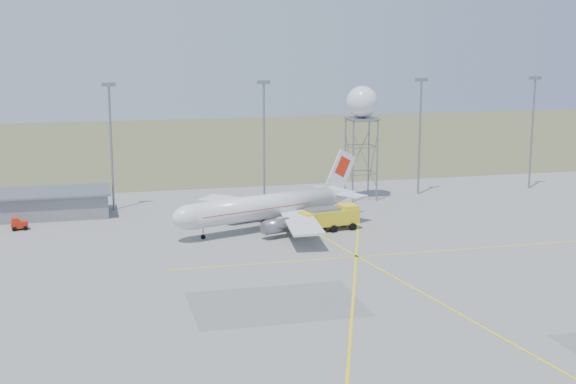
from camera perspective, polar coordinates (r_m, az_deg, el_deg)
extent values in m
plane|color=gray|center=(79.82, 16.07, -9.96)|extent=(400.00, 400.00, 0.00)
cube|color=#4F5A31|center=(209.44, -3.38, 3.54)|extent=(400.00, 120.00, 0.03)
cube|color=gray|center=(130.80, -16.65, -0.86)|extent=(18.00, 9.00, 3.60)
cube|color=gray|center=(130.42, -16.69, -0.03)|extent=(19.00, 10.00, 0.30)
cylinder|color=gray|center=(131.25, -12.45, 3.03)|extent=(0.36, 0.36, 20.00)
cube|color=gray|center=(130.21, -12.64, 7.47)|extent=(2.20, 0.50, 0.60)
cylinder|color=gray|center=(134.26, -1.71, 3.47)|extent=(0.36, 0.36, 20.00)
cube|color=gray|center=(133.24, -1.74, 7.82)|extent=(2.20, 0.50, 0.60)
cylinder|color=gray|center=(142.84, 9.35, 3.80)|extent=(0.36, 0.36, 20.00)
cube|color=gray|center=(141.89, 9.48, 7.89)|extent=(2.20, 0.50, 0.60)
cylinder|color=gray|center=(152.88, 16.96, 3.95)|extent=(0.36, 0.36, 20.00)
cube|color=gray|center=(151.99, 17.18, 7.76)|extent=(2.20, 0.50, 0.60)
cylinder|color=silver|center=(116.37, -1.81, -1.07)|extent=(23.00, 11.10, 3.56)
ellipsoid|color=silver|center=(110.86, -6.90, -1.78)|extent=(6.56, 5.26, 3.56)
cube|color=black|center=(110.28, -7.40, -1.57)|extent=(1.93, 2.30, 0.87)
cone|color=silver|center=(124.24, 3.77, -0.16)|extent=(6.22, 5.14, 3.56)
cube|color=silver|center=(123.55, 3.80, 1.53)|extent=(5.46, 2.16, 6.69)
cube|color=red|center=(123.55, 3.87, 1.83)|extent=(2.99, 1.31, 3.43)
cube|color=silver|center=(126.12, 2.83, 0.23)|extent=(4.32, 5.57, 0.16)
cube|color=silver|center=(121.68, 4.42, -0.21)|extent=(4.32, 5.57, 0.16)
cube|color=silver|center=(123.94, -3.24, -0.73)|extent=(13.16, 13.02, 0.32)
cube|color=silver|center=(110.75, 0.97, -2.18)|extent=(5.84, 14.63, 0.32)
cylinder|color=slate|center=(120.61, -3.46, -1.46)|extent=(4.21, 3.18, 2.05)
cylinder|color=slate|center=(112.04, -0.80, -2.44)|extent=(4.21, 3.18, 2.05)
cube|color=red|center=(115.44, -2.56, -1.13)|extent=(17.98, 9.35, 0.11)
cylinder|color=black|center=(112.36, -6.05, -3.14)|extent=(0.80, 0.80, 0.80)
cube|color=black|center=(117.97, -1.07, -2.38)|extent=(2.63, 5.33, 0.80)
cylinder|color=gray|center=(117.87, -1.07, -2.19)|extent=(0.27, 0.27, 1.60)
cylinder|color=gray|center=(134.97, 4.65, 2.18)|extent=(0.26, 0.26, 13.95)
cylinder|color=gray|center=(136.40, 6.36, 2.24)|extent=(0.26, 0.26, 13.95)
cylinder|color=gray|center=(140.38, 5.75, 2.51)|extent=(0.26, 0.26, 13.95)
cylinder|color=gray|center=(138.99, 4.09, 2.46)|extent=(0.26, 0.26, 13.95)
cube|color=gray|center=(136.76, 5.27, 5.24)|extent=(4.89, 4.89, 0.27)
sphere|color=silver|center=(136.49, 5.29, 6.40)|extent=(5.36, 5.36, 5.36)
cube|color=yellow|center=(116.43, 2.93, -1.80)|extent=(9.11, 4.57, 2.13)
cube|color=yellow|center=(117.70, 4.26, -1.24)|extent=(2.81, 3.11, 1.35)
cube|color=black|center=(118.01, 4.55, -1.16)|extent=(0.59, 2.49, 0.97)
cube|color=gray|center=(115.70, 2.52, -1.24)|extent=(5.20, 3.23, 0.39)
cube|color=#B2200C|center=(123.21, -18.56, -2.20)|extent=(2.52, 1.81, 0.95)
cube|color=#B2200C|center=(123.01, -18.83, -1.88)|extent=(1.13, 1.40, 0.53)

